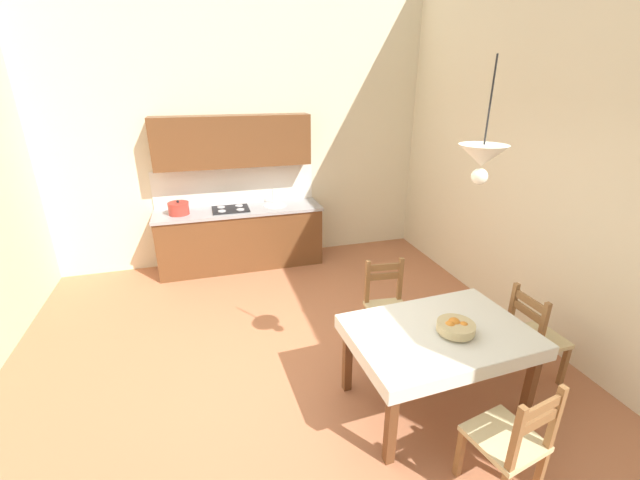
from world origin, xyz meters
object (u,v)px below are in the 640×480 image
object	(u,v)px
dining_chair_window_side	(534,337)
fruit_bowl	(456,327)
pendant_lamp	(482,157)
kitchen_cabinetry	(239,211)
dining_chair_camera_side	(510,442)
dining_table	(438,342)
dining_chair_kitchen_side	(387,308)

from	to	relation	value
dining_chair_window_side	fruit_bowl	xyz separation A→B (m)	(-0.96, -0.12, 0.37)
pendant_lamp	kitchen_cabinetry	bearing A→B (deg)	110.73
dining_chair_camera_side	fruit_bowl	distance (m)	0.87
dining_table	kitchen_cabinetry	bearing A→B (deg)	110.72
kitchen_cabinetry	dining_table	distance (m)	3.62
dining_chair_camera_side	fruit_bowl	size ratio (longest dim) A/B	3.10
dining_chair_window_side	pendant_lamp	world-z (taller)	pendant_lamp
dining_chair_window_side	dining_chair_camera_side	world-z (taller)	same
kitchen_cabinetry	dining_chair_kitchen_side	distance (m)	2.80
dining_chair_window_side	fruit_bowl	size ratio (longest dim) A/B	3.10
dining_chair_camera_side	kitchen_cabinetry	bearing A→B (deg)	107.11
kitchen_cabinetry	dining_table	size ratio (longest dim) A/B	1.59
kitchen_cabinetry	dining_chair_kitchen_side	size ratio (longest dim) A/B	2.57
dining_chair_window_side	pendant_lamp	xyz separation A→B (m)	(-1.00, -0.18, 1.73)
fruit_bowl	dining_table	bearing A→B (deg)	138.62
fruit_bowl	pendant_lamp	xyz separation A→B (m)	(-0.03, -0.06, 1.36)
dining_chair_camera_side	dining_chair_window_side	bearing A→B (deg)	41.30
fruit_bowl	dining_chair_camera_side	bearing A→B (deg)	-94.36
dining_chair_window_side	dining_chair_kitchen_side	xyz separation A→B (m)	(-1.08, 0.86, 0.00)
dining_table	dining_chair_kitchen_side	xyz separation A→B (m)	(-0.03, 0.90, -0.19)
dining_chair_camera_side	fruit_bowl	bearing A→B (deg)	85.64
dining_table	dining_chair_kitchen_side	size ratio (longest dim) A/B	1.62
dining_chair_camera_side	dining_chair_kitchen_side	distance (m)	1.76
dining_chair_window_side	fruit_bowl	world-z (taller)	dining_chair_window_side
dining_chair_kitchen_side	kitchen_cabinetry	bearing A→B (deg)	116.80
pendant_lamp	dining_table	bearing A→B (deg)	111.04
dining_chair_kitchen_side	dining_chair_camera_side	bearing A→B (deg)	-88.23
kitchen_cabinetry	fruit_bowl	size ratio (longest dim) A/B	7.97
dining_chair_camera_side	fruit_bowl	world-z (taller)	dining_chair_camera_side
dining_chair_window_side	dining_chair_camera_side	size ratio (longest dim) A/B	1.00
dining_chair_kitchen_side	dining_table	bearing A→B (deg)	-88.24
kitchen_cabinetry	fruit_bowl	bearing A→B (deg)	-68.45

